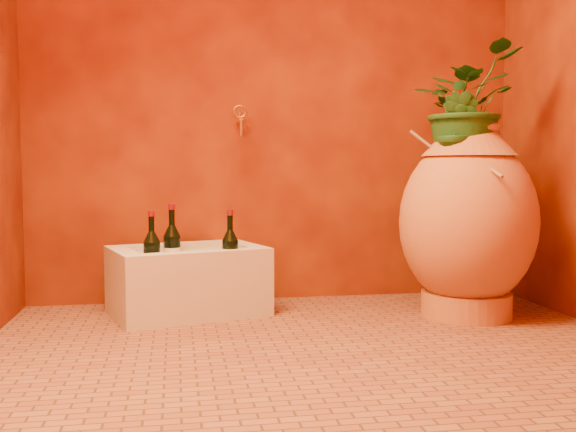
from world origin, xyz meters
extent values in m
plane|color=brown|center=(0.00, 0.00, 0.00)|extent=(2.50, 2.50, 0.00)
cube|color=#511104|center=(0.00, 1.00, 1.25)|extent=(2.50, 0.02, 2.50)
cylinder|color=#B06E31|center=(0.78, 0.43, 0.06)|extent=(0.53, 0.53, 0.12)
ellipsoid|color=#B06E31|center=(0.78, 0.43, 0.43)|extent=(0.80, 0.80, 0.77)
cone|color=#B06E31|center=(0.78, 0.43, 0.79)|extent=(0.55, 0.55, 0.12)
torus|color=#B06E31|center=(0.78, 0.43, 0.86)|extent=(0.34, 0.34, 0.05)
cylinder|color=olive|center=(0.70, 0.38, 0.68)|extent=(0.36, 0.24, 0.34)
cylinder|color=olive|center=(0.76, 0.31, 0.71)|extent=(0.03, 0.41, 0.16)
cylinder|color=olive|center=(0.88, 0.35, 0.73)|extent=(0.17, 0.28, 0.24)
cube|color=beige|center=(-0.47, 0.71, 0.14)|extent=(0.78, 0.63, 0.28)
cube|color=beige|center=(-0.47, 0.89, 0.30)|extent=(0.67, 0.28, 0.03)
cube|color=beige|center=(-0.47, 0.53, 0.30)|extent=(0.67, 0.28, 0.03)
cube|color=beige|center=(-0.76, 0.71, 0.30)|extent=(0.16, 0.30, 0.03)
cube|color=beige|center=(-0.18, 0.71, 0.30)|extent=(0.16, 0.30, 0.03)
cylinder|color=black|center=(-0.54, 0.73, 0.27)|extent=(0.08, 0.08, 0.19)
cone|color=black|center=(-0.54, 0.73, 0.39)|extent=(0.08, 0.08, 0.05)
cylinder|color=black|center=(-0.54, 0.73, 0.45)|extent=(0.03, 0.03, 0.07)
cylinder|color=maroon|center=(-0.54, 0.73, 0.50)|extent=(0.03, 0.03, 0.03)
cylinder|color=silver|center=(-0.54, 0.73, 0.27)|extent=(0.08, 0.08, 0.08)
cylinder|color=black|center=(-0.63, 0.61, 0.26)|extent=(0.07, 0.07, 0.18)
cone|color=black|center=(-0.63, 0.61, 0.37)|extent=(0.07, 0.07, 0.05)
cylinder|color=black|center=(-0.63, 0.61, 0.43)|extent=(0.03, 0.03, 0.07)
cylinder|color=maroon|center=(-0.63, 0.61, 0.48)|extent=(0.03, 0.03, 0.02)
cylinder|color=silver|center=(-0.63, 0.61, 0.26)|extent=(0.08, 0.08, 0.08)
cylinder|color=black|center=(-0.28, 0.62, 0.26)|extent=(0.07, 0.07, 0.17)
cone|color=black|center=(-0.28, 0.62, 0.37)|extent=(0.07, 0.07, 0.05)
cylinder|color=black|center=(-0.28, 0.62, 0.43)|extent=(0.03, 0.03, 0.07)
cylinder|color=maroon|center=(-0.28, 0.62, 0.47)|extent=(0.03, 0.03, 0.02)
cylinder|color=silver|center=(-0.28, 0.62, 0.26)|extent=(0.08, 0.08, 0.08)
cylinder|color=#AD7928|center=(-0.20, 0.93, 0.91)|extent=(0.02, 0.13, 0.02)
cylinder|color=#AD7928|center=(-0.20, 0.87, 0.87)|extent=(0.02, 0.02, 0.08)
torus|color=#AD7928|center=(-0.20, 0.93, 0.96)|extent=(0.07, 0.01, 0.07)
cylinder|color=#AD7928|center=(-0.20, 0.93, 0.93)|extent=(0.01, 0.01, 0.05)
imported|color=#194719|center=(0.77, 0.45, 0.95)|extent=(0.63, 0.61, 0.54)
imported|color=#194719|center=(0.69, 0.35, 0.84)|extent=(0.22, 0.23, 0.33)
camera|label=1|loc=(-0.52, -2.28, 0.66)|focal=40.00mm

